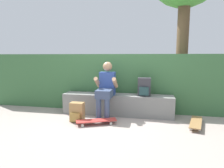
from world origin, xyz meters
The scene contains 8 objects.
ground_plane centered at (0.00, 0.00, 0.00)m, with size 24.00×24.00×0.00m, color gray.
bench_main centered at (0.00, 0.33, 0.24)m, with size 2.53×0.41×0.47m.
person_skater centered at (-0.21, 0.12, 0.67)m, with size 0.49×0.62×1.22m.
skateboard_near_person centered at (-0.29, -0.41, 0.07)m, with size 0.81×0.50×0.09m.
skateboard_beside_bench centered at (1.63, -0.12, 0.07)m, with size 0.40×0.82×0.09m.
backpack_on_bench centered at (0.61, 0.32, 0.67)m, with size 0.28×0.23×0.40m.
backpack_on_ground centered at (-0.73, -0.31, 0.19)m, with size 0.28×0.23×0.40m.
hedge_row centered at (-0.43, 0.90, 0.70)m, with size 6.17×0.63×1.40m.
Camera 1 is at (0.75, -4.02, 1.35)m, focal length 31.34 mm.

